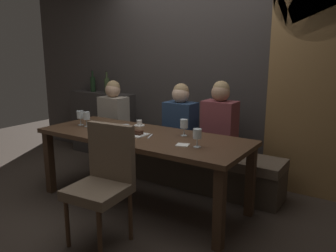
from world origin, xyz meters
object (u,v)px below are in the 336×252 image
object	(u,v)px
diner_bearded	(180,117)
espresso_cup	(139,123)
wine_bottle_pale_label	(107,85)
wine_glass_near_right	(125,130)
dessert_plate	(137,134)
diner_redhead	(114,109)
dining_table	(142,143)
wine_bottle_dark_red	(93,84)
banquette_bench	(178,163)
fork_on_table	(150,136)
wine_glass_center_front	(184,124)
wine_glass_far_right	(80,115)
chair_near_side	(104,176)
diner_far_end	(220,119)
wine_glass_end_right	(197,135)
wine_glass_end_left	(87,116)

from	to	relation	value
diner_bearded	espresso_cup	world-z (taller)	diner_bearded
wine_bottle_pale_label	wine_glass_near_right	xyz separation A→B (m)	(1.47, -1.33, -0.21)
wine_bottle_pale_label	dessert_plate	distance (m)	1.80
diner_redhead	wine_bottle_pale_label	size ratio (longest dim) A/B	2.24
dining_table	wine_bottle_dark_red	size ratio (longest dim) A/B	6.75
banquette_bench	wine_bottle_dark_red	bearing A→B (deg)	168.48
wine_bottle_pale_label	fork_on_table	distance (m)	1.89
wine_glass_near_right	espresso_cup	size ratio (longest dim) A/B	1.37
banquette_bench	diner_bearded	size ratio (longest dim) A/B	3.34
diner_redhead	diner_bearded	bearing A→B (deg)	-0.14
espresso_cup	banquette_bench	bearing A→B (deg)	57.06
espresso_cup	fork_on_table	bearing A→B (deg)	-40.09
wine_glass_near_right	diner_bearded	bearing A→B (deg)	91.20
wine_bottle_dark_red	fork_on_table	size ratio (longest dim) A/B	1.92
espresso_cup	fork_on_table	xyz separation A→B (m)	(0.39, -0.33, -0.02)
dining_table	wine_glass_center_front	xyz separation A→B (m)	(0.39, 0.19, 0.20)
diner_bearded	dessert_plate	world-z (taller)	diner_bearded
wine_glass_far_right	wine_glass_center_front	distance (m)	1.24
diner_redhead	wine_glass_center_front	bearing A→B (deg)	-20.11
dining_table	diner_bearded	xyz separation A→B (m)	(0.04, 0.69, 0.15)
chair_near_side	diner_far_end	distance (m)	1.51
wine_glass_far_right	dessert_plate	world-z (taller)	wine_glass_far_right
wine_glass_end_right	dessert_plate	size ratio (longest dim) A/B	0.86
wine_bottle_pale_label	wine_glass_end_left	xyz separation A→B (m)	(0.69, -1.07, -0.21)
wine_glass_near_right	espresso_cup	distance (m)	0.70
banquette_bench	wine_bottle_dark_red	world-z (taller)	wine_bottle_dark_red
dining_table	diner_redhead	xyz separation A→B (m)	(-1.01, 0.70, 0.14)
wine_glass_end_left	diner_bearded	bearing A→B (deg)	44.36
diner_redhead	wine_glass_end_left	size ratio (longest dim) A/B	4.45
wine_glass_near_right	dessert_plate	bearing A→B (deg)	104.42
diner_far_end	wine_glass_end_left	size ratio (longest dim) A/B	4.88
wine_glass_end_left	wine_glass_center_front	size ratio (longest dim) A/B	1.00
wine_bottle_dark_red	diner_bearded	bearing A→B (deg)	-11.46
wine_glass_near_right	chair_near_side	bearing A→B (deg)	-75.46
diner_redhead	espresso_cup	xyz separation A→B (m)	(0.75, -0.40, -0.03)
wine_glass_end_right	espresso_cup	distance (m)	1.03
wine_bottle_dark_red	wine_glass_end_right	xyz separation A→B (m)	(2.43, -1.15, -0.22)
wine_bottle_pale_label	wine_glass_far_right	xyz separation A→B (m)	(0.58, -1.06, -0.21)
dining_table	wine_glass_near_right	world-z (taller)	wine_glass_near_right
wine_bottle_pale_label	espresso_cup	bearing A→B (deg)	-31.92
chair_near_side	wine_glass_center_front	size ratio (longest dim) A/B	5.98
diner_bearded	diner_far_end	bearing A→B (deg)	3.04
chair_near_side	diner_far_end	bearing A→B (deg)	75.97
wine_bottle_dark_red	espresso_cup	xyz separation A→B (m)	(1.48, -0.76, -0.30)
banquette_bench	diner_far_end	size ratio (longest dim) A/B	3.13
chair_near_side	dessert_plate	world-z (taller)	chair_near_side
dining_table	wine_bottle_dark_red	distance (m)	2.08
diner_redhead	fork_on_table	xyz separation A→B (m)	(1.14, -0.72, -0.05)
wine_glass_end_left	espresso_cup	size ratio (longest dim) A/B	1.37
banquette_bench	diner_far_end	xyz separation A→B (m)	(0.52, 0.02, 0.60)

